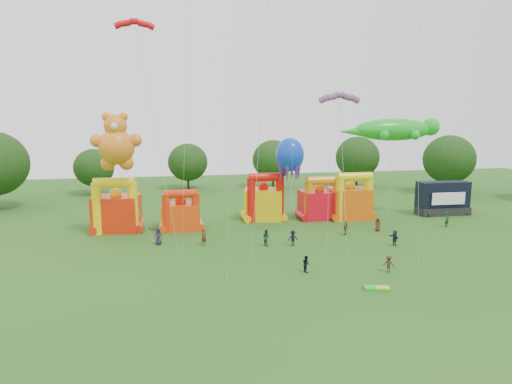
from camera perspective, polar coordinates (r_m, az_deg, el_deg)
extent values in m
plane|color=#205818|center=(36.17, 10.49, -13.81)|extent=(160.00, 160.00, 0.00)
cylinder|color=#352314|center=(91.73, 22.81, 0.96)|extent=(0.44, 0.44, 3.72)
ellipsoid|color=#193811|center=(91.23, 22.99, 3.79)|extent=(9.30, 9.30, 8.89)
cylinder|color=#352314|center=(94.82, 12.47, 1.67)|extent=(0.44, 0.44, 3.51)
ellipsoid|color=#193811|center=(94.36, 12.57, 4.25)|extent=(8.77, 8.78, 8.39)
cylinder|color=#352314|center=(91.25, 2.14, 1.52)|extent=(0.44, 0.44, 3.30)
ellipsoid|color=#193811|center=(90.79, 2.16, 4.05)|extent=(8.25, 8.25, 7.88)
cylinder|color=#352314|center=(90.92, -8.46, 1.33)|extent=(0.44, 0.44, 3.09)
ellipsoid|color=#193811|center=(90.47, -8.52, 3.70)|extent=(7.73, 7.72, 7.38)
cylinder|color=#352314|center=(88.86, -19.48, 0.64)|extent=(0.44, 0.44, 2.88)
ellipsoid|color=#193811|center=(88.43, -19.60, 2.89)|extent=(7.20, 7.20, 6.88)
cube|color=red|center=(59.81, -16.99, -2.55)|extent=(6.01, 5.11, 4.40)
cylinder|color=yellow|center=(58.37, -19.24, -2.01)|extent=(1.19, 1.19, 6.28)
cylinder|color=yellow|center=(57.91, -15.10, -1.89)|extent=(1.19, 1.19, 6.28)
cylinder|color=yellow|center=(57.58, -17.33, 1.11)|extent=(4.82, 1.25, 1.25)
sphere|color=yellow|center=(59.36, -17.10, -0.18)|extent=(1.40, 1.40, 1.40)
cube|color=#E2410C|center=(58.65, -9.36, -3.02)|extent=(4.92, 4.09, 3.34)
cylinder|color=red|center=(57.18, -11.12, -2.66)|extent=(1.01, 1.01, 4.77)
cylinder|color=red|center=(57.28, -7.54, -2.54)|extent=(1.01, 1.01, 4.77)
cylinder|color=red|center=(56.76, -9.39, -0.25)|extent=(4.08, 1.06, 1.06)
sphere|color=red|center=(58.26, -9.41, -1.13)|extent=(1.40, 1.40, 1.40)
cube|color=#E2B70B|center=(63.31, 0.92, -1.54)|extent=(5.93, 5.19, 4.28)
cylinder|color=red|center=(61.34, -0.60, -1.02)|extent=(1.12, 1.12, 6.11)
cylinder|color=red|center=(62.18, 3.00, -0.89)|extent=(1.12, 1.12, 6.11)
cylinder|color=red|center=(61.25, 1.22, 1.85)|extent=(4.53, 1.18, 1.18)
sphere|color=red|center=(62.90, 0.93, 0.64)|extent=(1.40, 1.40, 1.40)
cube|color=red|center=(64.68, 7.89, -1.57)|extent=(5.33, 4.34, 3.89)
cylinder|color=orange|center=(62.51, 6.61, -1.15)|extent=(1.13, 1.13, 5.56)
cylinder|color=orange|center=(63.83, 10.05, -1.01)|extent=(1.13, 1.13, 5.56)
cylinder|color=orange|center=(62.70, 8.41, 1.42)|extent=(4.58, 1.19, 1.19)
sphere|color=orange|center=(64.29, 7.94, 0.40)|extent=(1.40, 1.40, 1.40)
cube|color=#DF530C|center=(65.52, 11.59, -1.37)|extent=(5.49, 4.43, 4.24)
cylinder|color=yellow|center=(63.14, 10.40, -0.90)|extent=(1.19, 1.19, 6.06)
cylinder|color=yellow|center=(64.80, 13.88, -0.76)|extent=(1.19, 1.19, 6.06)
cylinder|color=yellow|center=(63.48, 12.25, 1.86)|extent=(4.82, 1.25, 1.25)
sphere|color=yellow|center=(65.12, 11.66, 0.72)|extent=(1.40, 1.40, 1.40)
cube|color=black|center=(72.09, 22.28, -2.19)|extent=(7.52, 2.93, 1.10)
cube|color=black|center=(71.83, 22.31, -0.27)|extent=(7.51, 2.57, 3.74)
cube|color=white|center=(70.70, 22.94, -0.76)|extent=(5.16, 0.17, 1.76)
cylinder|color=black|center=(69.59, 20.71, -2.61)|extent=(0.30, 0.90, 0.90)
cylinder|color=black|center=(72.90, 24.72, -2.35)|extent=(0.30, 0.90, 0.90)
sphere|color=orange|center=(55.46, -17.05, 5.40)|extent=(4.13, 4.13, 4.13)
sphere|color=orange|center=(55.36, -17.17, 7.92)|extent=(2.63, 2.63, 2.63)
sphere|color=orange|center=(55.46, -18.20, 8.94)|extent=(1.03, 1.03, 1.03)
sphere|color=orange|center=(55.27, -16.24, 9.03)|extent=(1.03, 1.03, 1.03)
sphere|color=orange|center=(55.68, -19.31, 6.07)|extent=(1.50, 1.50, 1.50)
sphere|color=orange|center=(55.24, -14.84, 6.26)|extent=(1.50, 1.50, 1.50)
sphere|color=orange|center=(55.73, -18.01, 3.43)|extent=(1.69, 1.69, 1.69)
sphere|color=orange|center=(55.52, -15.89, 3.51)|extent=(1.69, 1.69, 1.69)
sphere|color=white|center=(54.10, -17.31, 7.89)|extent=(0.75, 0.75, 0.75)
ellipsoid|color=green|center=(66.20, 16.81, 7.48)|extent=(11.49, 3.59, 3.05)
sphere|color=green|center=(68.99, 20.98, 7.60)|extent=(2.47, 2.47, 2.47)
cone|color=green|center=(63.70, 12.11, 7.41)|extent=(4.49, 1.80, 1.80)
sphere|color=green|center=(68.87, 17.75, 6.93)|extent=(1.35, 1.35, 1.35)
sphere|color=green|center=(65.74, 19.26, 6.76)|extent=(1.35, 1.35, 1.35)
sphere|color=green|center=(66.82, 14.35, 7.02)|extent=(1.35, 1.35, 1.35)
sphere|color=green|center=(63.60, 15.74, 6.86)|extent=(1.35, 1.35, 1.35)
ellipsoid|color=#0D39C4|center=(60.54, 4.25, 4.67)|extent=(3.74, 3.74, 4.49)
cone|color=#591E8C|center=(61.08, 5.33, 2.75)|extent=(0.84, 0.84, 2.99)
cone|color=#591E8C|center=(61.92, 4.51, 2.86)|extent=(0.84, 0.84, 2.99)
cone|color=#591E8C|center=(61.60, 3.42, 2.83)|extent=(0.84, 0.84, 2.99)
cone|color=#591E8C|center=(60.44, 3.11, 2.71)|extent=(0.84, 0.84, 2.99)
cone|color=#591E8C|center=(59.58, 3.93, 2.61)|extent=(0.84, 0.84, 2.99)
cone|color=#591E8C|center=(59.91, 5.05, 2.63)|extent=(0.84, 0.84, 2.99)
cube|color=green|center=(39.85, 14.81, -11.55)|extent=(2.18, 1.43, 0.24)
cube|color=yellow|center=(39.72, 15.54, -11.44)|extent=(1.31, 0.86, 0.10)
imported|color=#212138|center=(52.26, -12.11, -5.45)|extent=(0.96, 0.64, 1.91)
imported|color=#5C291A|center=(51.19, -6.53, -5.61)|extent=(0.83, 0.76, 1.90)
imported|color=#1B432E|center=(50.74, 1.30, -5.70)|extent=(1.03, 1.13, 1.88)
imported|color=black|center=(50.90, 4.61, -5.76)|extent=(1.18, 0.76, 1.74)
imported|color=#3B2817|center=(56.31, 11.13, -4.46)|extent=(1.00, 0.96, 1.67)
imported|color=#262137|center=(53.06, 16.93, -5.50)|extent=(0.71, 1.68, 1.76)
imported|color=#501D17|center=(59.06, 14.97, -3.96)|extent=(0.97, 0.92, 1.67)
imported|color=#15361D|center=(64.11, 22.78, -3.20)|extent=(0.85, 0.81, 1.96)
imported|color=black|center=(42.70, 6.28, -8.92)|extent=(0.70, 0.84, 1.56)
imported|color=#382516|center=(44.10, 16.26, -8.61)|extent=(1.20, 1.08, 1.61)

